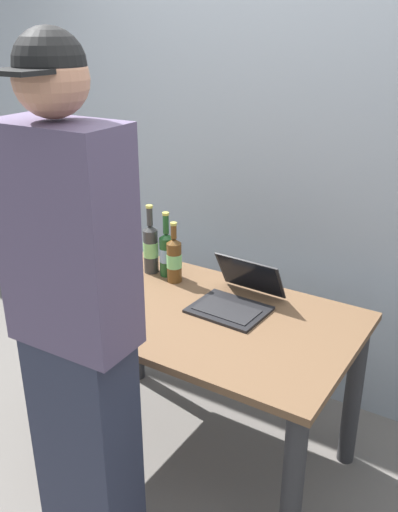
% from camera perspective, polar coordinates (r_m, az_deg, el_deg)
% --- Properties ---
extents(ground_plane, '(8.00, 8.00, 0.00)m').
position_cam_1_polar(ground_plane, '(2.72, -0.33, -19.72)').
color(ground_plane, slate).
rests_on(ground_plane, ground).
extents(desk, '(1.32, 0.79, 0.75)m').
position_cam_1_polar(desk, '(2.35, -0.37, -8.74)').
color(desk, brown).
rests_on(desk, ground).
extents(laptop, '(0.32, 0.35, 0.19)m').
position_cam_1_polar(laptop, '(2.31, 3.91, -4.28)').
color(laptop, black).
rests_on(laptop, desk).
extents(beer_bottle_amber, '(0.07, 0.07, 0.33)m').
position_cam_1_polar(beer_bottle_amber, '(2.60, -5.03, 0.92)').
color(beer_bottle_amber, '#333333').
rests_on(beer_bottle_amber, desk).
extents(beer_bottle_green, '(0.07, 0.07, 0.29)m').
position_cam_1_polar(beer_bottle_green, '(2.50, -2.59, -0.30)').
color(beer_bottle_green, brown).
rests_on(beer_bottle_green, desk).
extents(beer_bottle_brown, '(0.07, 0.07, 0.31)m').
position_cam_1_polar(beer_bottle_brown, '(2.56, -3.39, 0.36)').
color(beer_bottle_brown, '#1E5123').
rests_on(beer_bottle_brown, desk).
extents(person_figure, '(0.39, 0.28, 1.84)m').
position_cam_1_polar(person_figure, '(1.76, -12.59, -8.14)').
color(person_figure, '#2D3347').
rests_on(person_figure, ground).
extents(back_wall, '(6.00, 0.10, 2.60)m').
position_cam_1_polar(back_wall, '(2.74, 8.52, 11.23)').
color(back_wall, '#99A3AD').
rests_on(back_wall, ground).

